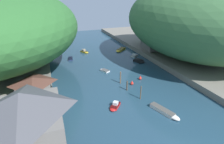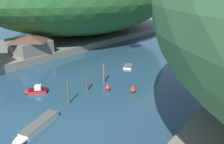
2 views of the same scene
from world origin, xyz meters
The scene contains 16 objects.
water_surface centered at (0.00, 30.00, 0.00)m, with size 130.00×130.00×0.00m, color #234256.
left_bank centered at (-26.85, 30.00, 0.76)m, with size 22.00×120.00×1.52m.
boathouse_shed centered at (-19.25, 22.82, 3.52)m, with size 6.84×7.53×3.86m.
boat_yellow_tender centered at (11.07, 49.36, 0.33)m, with size 5.78×5.43×0.67m.
boat_mid_channel centered at (-4.71, 14.76, 0.34)m, with size 3.12×3.24×1.12m.
boat_navy_launch centered at (3.50, 9.66, 0.34)m, with size 3.22×6.38×0.69m.
boat_moored_right centered at (-1.17, 32.44, 0.23)m, with size 2.74×3.37×0.47m.
boat_white_cruiser centered at (-8.88, 46.23, 0.26)m, with size 1.89×4.34×0.53m.
boat_far_right_bank centered at (11.99, 35.37, 0.35)m, with size 3.29×4.15×0.70m.
boat_near_quay centered at (13.32, 41.40, 0.27)m, with size 3.96×3.73×0.88m.
boat_cabin_cruiser centered at (-2.76, 51.72, 0.39)m, with size 3.04×3.80×1.29m.
mooring_post_middle centered at (1.53, 15.79, 1.59)m, with size 0.22×0.22×3.17m.
mooring_post_fourth centered at (0.39, 20.15, 1.22)m, with size 0.31×0.31×2.42m.
mooring_post_farthest centered at (0.31, 23.88, 1.61)m, with size 0.32×0.32×3.19m.
channel_buoy_near centered at (5.97, 23.94, 0.45)m, with size 0.77×0.77×1.16m.
channel_buoy_far centered at (2.68, 22.13, 0.44)m, with size 0.76×0.76×1.14m.
Camera 2 is at (22.25, 0.22, 13.94)m, focal length 35.00 mm.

